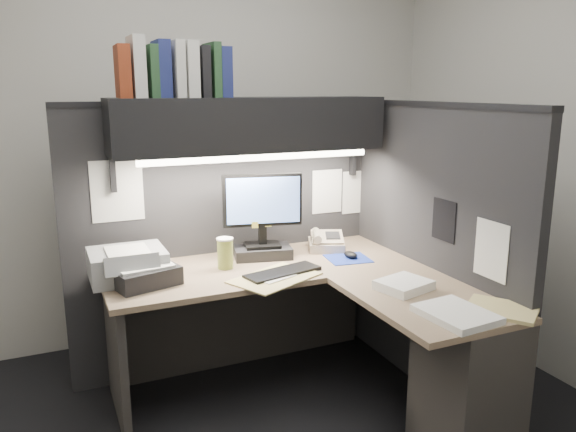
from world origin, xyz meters
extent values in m
cube|color=#BBBAB2|center=(0.00, 1.50, 1.35)|extent=(3.50, 0.04, 2.70)
cube|color=#BBBAB2|center=(1.75, 0.00, 1.35)|extent=(0.04, 3.00, 2.70)
cube|color=black|center=(0.03, 0.93, 0.80)|extent=(1.90, 0.06, 1.60)
cube|color=black|center=(0.98, 0.18, 0.80)|extent=(0.06, 1.50, 1.60)
cube|color=#977E60|center=(0.10, 0.56, 0.71)|extent=(1.70, 0.68, 0.03)
cube|color=#977E60|center=(0.65, -0.21, 0.71)|extent=(0.60, 0.85, 0.03)
cube|color=#302D2B|center=(0.10, 0.86, 0.35)|extent=(1.61, 0.02, 0.70)
cube|color=#302D2B|center=(-0.70, 0.56, 0.35)|extent=(0.04, 0.61, 0.70)
cube|color=#302D2B|center=(0.75, -0.43, 0.35)|extent=(0.38, 0.40, 0.70)
cube|color=black|center=(0.12, 0.75, 1.50)|extent=(1.55, 0.34, 0.30)
cylinder|color=white|center=(0.12, 0.61, 1.33)|extent=(1.32, 0.04, 0.04)
cube|color=black|center=(0.17, 0.70, 0.76)|extent=(0.37, 0.27, 0.06)
cube|color=black|center=(0.17, 0.70, 0.87)|extent=(0.05, 0.05, 0.11)
cube|color=black|center=(0.17, 0.69, 1.07)|extent=(0.45, 0.13, 0.30)
cube|color=#749FFE|center=(0.17, 0.67, 1.07)|extent=(0.41, 0.10, 0.27)
cube|color=black|center=(0.16, 0.36, 0.74)|extent=(0.45, 0.24, 0.02)
cube|color=#1C329A|center=(0.61, 0.46, 0.73)|extent=(0.27, 0.25, 0.00)
ellipsoid|color=black|center=(0.63, 0.47, 0.75)|extent=(0.08, 0.11, 0.04)
cube|color=#B7A68D|center=(0.59, 0.70, 0.77)|extent=(0.28, 0.28, 0.09)
cylinder|color=#A89C43|center=(-0.09, 0.59, 0.81)|extent=(0.09, 0.09, 0.16)
cube|color=#94989A|center=(-0.60, 0.63, 0.81)|extent=(0.38, 0.32, 0.15)
cube|color=black|center=(-0.54, 0.51, 0.78)|extent=(0.37, 0.33, 0.09)
cube|color=tan|center=(0.09, 0.32, 0.73)|extent=(0.53, 0.45, 0.01)
cube|color=white|center=(0.61, -0.09, 0.75)|extent=(0.28, 0.26, 0.05)
cube|color=white|center=(0.62, -0.47, 0.75)|extent=(0.28, 0.33, 0.03)
cube|color=tan|center=(0.85, -0.49, 0.74)|extent=(0.36, 0.37, 0.02)
cube|color=maroon|center=(-0.55, 0.76, 1.78)|extent=(0.06, 0.22, 0.26)
cube|color=silver|center=(-0.48, 0.77, 1.80)|extent=(0.06, 0.22, 0.31)
cube|color=#214225|center=(-0.41, 0.77, 1.78)|extent=(0.05, 0.22, 0.26)
cube|color=navy|center=(-0.35, 0.77, 1.79)|extent=(0.06, 0.22, 0.29)
cube|color=silver|center=(-0.28, 0.74, 1.79)|extent=(0.05, 0.22, 0.29)
cube|color=silver|center=(-0.22, 0.73, 1.79)|extent=(0.06, 0.22, 0.29)
cube|color=black|center=(-0.15, 0.73, 1.78)|extent=(0.05, 0.22, 0.26)
cube|color=#214225|center=(-0.09, 0.73, 1.79)|extent=(0.05, 0.22, 0.28)
cube|color=navy|center=(-0.04, 0.73, 1.78)|extent=(0.06, 0.22, 0.26)
cube|color=white|center=(0.70, 0.90, 1.05)|extent=(0.21, 0.00, 0.28)
cube|color=white|center=(0.92, 0.90, 1.03)|extent=(0.21, 0.00, 0.28)
cube|color=white|center=(-0.60, 0.90, 1.15)|extent=(0.28, 0.00, 0.34)
cube|color=black|center=(0.95, 0.04, 1.02)|extent=(0.00, 0.18, 0.22)
cube|color=white|center=(0.95, -0.31, 0.95)|extent=(0.00, 0.21, 0.28)
camera|label=1|loc=(-0.97, -2.25, 1.70)|focal=35.00mm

